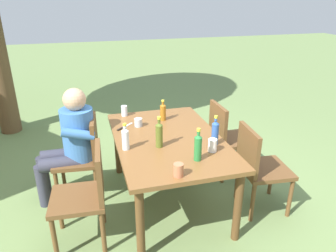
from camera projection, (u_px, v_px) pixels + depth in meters
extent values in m
plane|color=#6B844C|center=(168.00, 200.00, 3.32)|extent=(24.00, 24.00, 0.00)
cube|color=brown|center=(168.00, 139.00, 3.05)|extent=(1.56, 1.00, 0.04)
cylinder|color=brown|center=(238.00, 206.00, 2.67)|extent=(0.07, 0.07, 0.68)
cylinder|color=brown|center=(185.00, 139.00, 3.91)|extent=(0.07, 0.07, 0.68)
cylinder|color=brown|center=(140.00, 224.00, 2.46)|extent=(0.07, 0.07, 0.68)
cylinder|color=brown|center=(118.00, 147.00, 3.70)|extent=(0.07, 0.07, 0.68)
cube|color=brown|center=(76.00, 159.00, 3.25)|extent=(0.48, 0.48, 0.04)
cube|color=brown|center=(94.00, 137.00, 3.19)|extent=(0.42, 0.08, 0.42)
cylinder|color=brown|center=(63.00, 170.00, 3.48)|extent=(0.04, 0.04, 0.41)
cylinder|color=brown|center=(57.00, 190.00, 3.13)|extent=(0.04, 0.04, 0.41)
cylinder|color=brown|center=(98.00, 167.00, 3.54)|extent=(0.04, 0.04, 0.41)
cylinder|color=brown|center=(97.00, 186.00, 3.19)|extent=(0.04, 0.04, 0.41)
cube|color=brown|center=(233.00, 139.00, 3.68)|extent=(0.44, 0.44, 0.04)
cube|color=brown|center=(218.00, 123.00, 3.54)|extent=(0.42, 0.04, 0.42)
cylinder|color=brown|center=(253.00, 162.00, 3.64)|extent=(0.04, 0.04, 0.41)
cylinder|color=brown|center=(238.00, 148.00, 3.98)|extent=(0.04, 0.04, 0.41)
cylinder|color=brown|center=(223.00, 166.00, 3.55)|extent=(0.04, 0.04, 0.41)
cylinder|color=brown|center=(210.00, 151.00, 3.89)|extent=(0.04, 0.04, 0.41)
cube|color=brown|center=(265.00, 169.00, 3.06)|extent=(0.48, 0.48, 0.04)
cube|color=brown|center=(248.00, 150.00, 2.94)|extent=(0.42, 0.08, 0.42)
cylinder|color=brown|center=(290.00, 198.00, 3.01)|extent=(0.04, 0.04, 0.41)
cylinder|color=brown|center=(271.00, 177.00, 3.35)|extent=(0.04, 0.04, 0.41)
cylinder|color=brown|center=(253.00, 203.00, 2.94)|extent=(0.04, 0.04, 0.41)
cylinder|color=brown|center=(237.00, 181.00, 3.29)|extent=(0.04, 0.04, 0.41)
cube|color=brown|center=(77.00, 199.00, 2.62)|extent=(0.47, 0.47, 0.04)
cube|color=brown|center=(100.00, 172.00, 2.57)|extent=(0.42, 0.07, 0.42)
cylinder|color=brown|center=(60.00, 210.00, 2.85)|extent=(0.04, 0.04, 0.41)
cylinder|color=brown|center=(54.00, 239.00, 2.51)|extent=(0.04, 0.04, 0.41)
cylinder|color=brown|center=(103.00, 204.00, 2.92)|extent=(0.04, 0.04, 0.41)
cylinder|color=brown|center=(103.00, 232.00, 2.58)|extent=(0.04, 0.04, 0.41)
cylinder|color=#3D70B2|center=(78.00, 134.00, 3.15)|extent=(0.32, 0.32, 0.52)
sphere|color=tan|center=(74.00, 99.00, 3.01)|extent=(0.22, 0.22, 0.22)
cylinder|color=#383847|center=(61.00, 155.00, 3.28)|extent=(0.14, 0.40, 0.14)
cylinder|color=#383847|center=(44.00, 177.00, 3.32)|extent=(0.11, 0.11, 0.45)
cylinder|color=#3D70B2|center=(77.00, 120.00, 3.29)|extent=(0.09, 0.31, 0.16)
cylinder|color=#383847|center=(61.00, 164.00, 3.12)|extent=(0.14, 0.40, 0.14)
cylinder|color=#383847|center=(43.00, 186.00, 3.16)|extent=(0.11, 0.11, 0.45)
cylinder|color=#3D70B2|center=(78.00, 134.00, 2.95)|extent=(0.09, 0.31, 0.16)
cylinder|color=#566623|center=(159.00, 136.00, 2.82)|extent=(0.06, 0.06, 0.21)
cone|color=#566623|center=(159.00, 124.00, 2.77)|extent=(0.06, 0.06, 0.03)
cylinder|color=#566623|center=(159.00, 121.00, 2.76)|extent=(0.03, 0.03, 0.03)
cylinder|color=yellow|center=(159.00, 118.00, 2.75)|extent=(0.03, 0.03, 0.02)
cylinder|color=#2D56A3|center=(215.00, 134.00, 2.87)|extent=(0.06, 0.06, 0.20)
cone|color=#2D56A3|center=(216.00, 122.00, 2.82)|extent=(0.06, 0.06, 0.03)
cylinder|color=#2D56A3|center=(216.00, 120.00, 2.81)|extent=(0.03, 0.03, 0.03)
cylinder|color=yellow|center=(216.00, 117.00, 2.80)|extent=(0.03, 0.03, 0.02)
cylinder|color=white|center=(126.00, 140.00, 2.78)|extent=(0.06, 0.06, 0.18)
cone|color=white|center=(125.00, 130.00, 2.74)|extent=(0.06, 0.06, 0.02)
cylinder|color=white|center=(125.00, 127.00, 2.73)|extent=(0.03, 0.03, 0.02)
cylinder|color=yellow|center=(125.00, 125.00, 2.72)|extent=(0.03, 0.03, 0.02)
cylinder|color=#996019|center=(163.00, 113.00, 3.42)|extent=(0.06, 0.06, 0.16)
cone|color=#996019|center=(163.00, 105.00, 3.39)|extent=(0.06, 0.06, 0.02)
cylinder|color=#996019|center=(163.00, 103.00, 3.38)|extent=(0.03, 0.03, 0.02)
cylinder|color=yellow|center=(163.00, 101.00, 3.37)|extent=(0.03, 0.03, 0.02)
cylinder|color=#287A38|center=(198.00, 149.00, 2.59)|extent=(0.06, 0.06, 0.20)
cone|color=#287A38|center=(198.00, 136.00, 2.55)|extent=(0.06, 0.06, 0.03)
cylinder|color=#287A38|center=(199.00, 133.00, 2.54)|extent=(0.03, 0.03, 0.03)
cylinder|color=yellow|center=(199.00, 130.00, 2.53)|extent=(0.03, 0.03, 0.02)
cylinder|color=#B2B7BC|center=(138.00, 122.00, 3.28)|extent=(0.08, 0.08, 0.08)
cylinder|color=#BC6B47|center=(178.00, 170.00, 2.38)|extent=(0.08, 0.08, 0.10)
cylinder|color=silver|center=(124.00, 111.00, 3.55)|extent=(0.07, 0.07, 0.12)
cylinder|color=white|center=(213.00, 145.00, 2.75)|extent=(0.08, 0.08, 0.12)
cube|color=silver|center=(127.00, 126.00, 3.30)|extent=(0.14, 0.15, 0.01)
cube|color=black|center=(120.00, 129.00, 3.21)|extent=(0.07, 0.07, 0.01)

